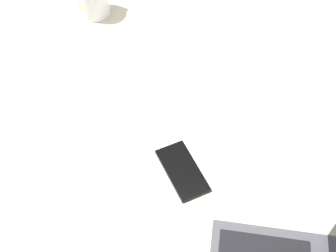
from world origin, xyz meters
TOP-DOWN VIEW (x-y plane):
  - bed_mattress at (0.00, 0.00)cm, footprint 180.00×140.00cm
  - cell_phone at (-5.94, -10.82)cm, footprint 15.56×12.05cm

SIDE VIEW (x-z plane):
  - bed_mattress at x=0.00cm, z-range 0.00..18.00cm
  - cell_phone at x=-5.94cm, z-range 18.00..18.80cm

